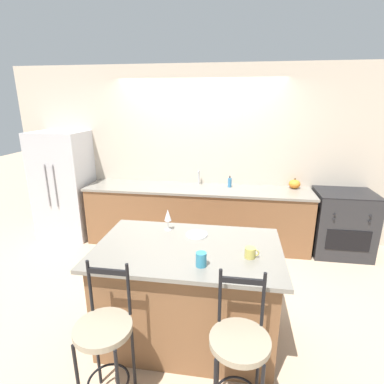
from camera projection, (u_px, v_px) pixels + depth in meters
ground_plane at (193, 253)px, 4.45m from camera, size 18.00×18.00×0.00m
wall_back at (200, 155)px, 4.73m from camera, size 6.00×0.07×2.70m
back_counter at (197, 215)px, 4.68m from camera, size 3.41×0.70×0.91m
sink_faucet at (199, 176)px, 4.70m from camera, size 0.02×0.13×0.22m
kitchen_island at (188, 292)px, 2.77m from camera, size 1.64×1.03×0.94m
refrigerator at (64, 185)px, 4.86m from camera, size 0.81×0.69×1.72m
oven_range at (342, 223)px, 4.35m from camera, size 0.80×0.68×0.94m
bar_stool_near at (105, 340)px, 2.09m from camera, size 0.40×0.40×1.10m
bar_stool_far at (239, 353)px, 1.98m from camera, size 0.40×0.40×1.10m
dinner_plate at (197, 234)px, 2.85m from camera, size 0.21×0.21×0.02m
wine_glass at (168, 215)px, 2.93m from camera, size 0.07×0.07×0.22m
coffee_mug at (250, 253)px, 2.44m from camera, size 0.12×0.09×0.09m
tumbler_cup at (201, 259)px, 2.31m from camera, size 0.08×0.08×0.11m
pumpkin_decoration at (295, 184)px, 4.49m from camera, size 0.17×0.17×0.16m
soap_bottle at (230, 182)px, 4.56m from camera, size 0.06×0.06×0.17m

